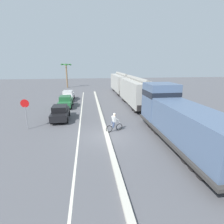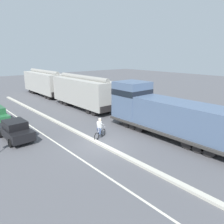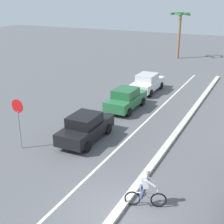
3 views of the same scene
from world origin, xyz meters
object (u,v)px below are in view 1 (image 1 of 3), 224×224
at_px(hopper_car_lead, 136,92).
at_px(parked_car_black, 60,113).
at_px(cyclist, 114,123).
at_px(hopper_car_middle, 121,83).
at_px(parked_car_green, 66,101).
at_px(locomotive, 178,119).
at_px(stop_sign, 25,109).
at_px(palm_tree_near, 66,69).
at_px(parked_car_white, 68,95).

height_order(hopper_car_lead, parked_car_black, hopper_car_lead).
bearing_deg(cyclist, hopper_car_middle, 77.56).
bearing_deg(parked_car_black, parked_car_green, 90.71).
relative_size(hopper_car_lead, parked_car_green, 2.52).
xyz_separation_m(locomotive, parked_car_green, (-10.09, 12.64, -0.98)).
xyz_separation_m(hopper_car_middle, stop_sign, (-12.69, -19.50, -0.05)).
height_order(hopper_car_middle, parked_car_black, hopper_car_middle).
bearing_deg(locomotive, stop_sign, 161.48).
relative_size(hopper_car_lead, stop_sign, 3.68).
distance_m(parked_car_black, cyclist, 6.81).
relative_size(parked_car_black, palm_tree_near, 0.69).
xyz_separation_m(parked_car_green, palm_tree_near, (-1.93, 21.19, 3.81)).
relative_size(hopper_car_middle, parked_car_green, 2.52).
relative_size(parked_car_black, parked_car_green, 1.01).
relative_size(parked_car_green, parked_car_white, 1.00).
xyz_separation_m(cyclist, palm_tree_near, (-7.35, 31.27, 3.80)).
bearing_deg(parked_car_white, locomotive, -59.75).
xyz_separation_m(parked_car_black, cyclist, (5.34, -4.22, 0.00)).
bearing_deg(palm_tree_near, parked_car_green, -84.78).
bearing_deg(hopper_car_middle, locomotive, -90.00).
relative_size(hopper_car_lead, parked_car_black, 2.50).
xyz_separation_m(locomotive, palm_tree_near, (-12.03, 33.83, 2.82)).
height_order(parked_car_white, cyclist, cyclist).
height_order(locomotive, parked_car_white, locomotive).
height_order(hopper_car_lead, cyclist, hopper_car_lead).
relative_size(locomotive, parked_car_white, 2.75).
distance_m(parked_car_green, palm_tree_near, 21.61).
bearing_deg(parked_car_white, cyclist, -69.62).
relative_size(locomotive, hopper_car_lead, 1.10).
bearing_deg(locomotive, parked_car_white, 120.25).
bearing_deg(hopper_car_lead, locomotive, -90.00).
height_order(hopper_car_middle, parked_car_white, hopper_car_middle).
xyz_separation_m(hopper_car_lead, stop_sign, (-12.69, -7.90, -0.05)).
relative_size(cyclist, stop_sign, 0.60).
bearing_deg(stop_sign, parked_car_white, 79.62).
xyz_separation_m(cyclist, stop_sign, (-8.01, 1.69, 1.21)).
height_order(locomotive, hopper_car_middle, locomotive).
xyz_separation_m(parked_car_white, stop_sign, (-2.44, -13.32, 1.21)).
height_order(locomotive, hopper_car_lead, locomotive).
bearing_deg(parked_car_green, palm_tree_near, 95.22).
height_order(parked_car_white, palm_tree_near, palm_tree_near).
bearing_deg(parked_car_black, locomotive, -34.10).
relative_size(cyclist, palm_tree_near, 0.28).
relative_size(hopper_car_lead, cyclist, 6.18).
xyz_separation_m(locomotive, hopper_car_lead, (0.00, 12.16, 0.28)).
bearing_deg(hopper_car_middle, cyclist, -102.44).
distance_m(locomotive, hopper_car_lead, 12.16).
bearing_deg(locomotive, cyclist, 151.26).
xyz_separation_m(locomotive, hopper_car_middle, (0.00, 23.76, 0.28)).
bearing_deg(cyclist, parked_car_white, 110.38).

